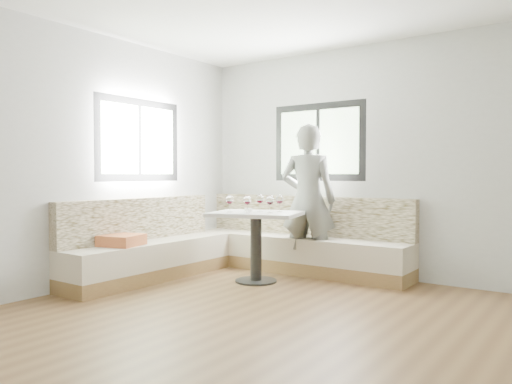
# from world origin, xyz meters

# --- Properties ---
(room) EXTENTS (5.01, 5.01, 2.81)m
(room) POSITION_xyz_m (-0.08, 0.08, 1.41)
(room) COLOR brown
(room) RESTS_ON ground
(banquette) EXTENTS (2.90, 2.80, 0.95)m
(banquette) POSITION_xyz_m (-1.59, 1.62, 0.33)
(banquette) COLOR olive
(banquette) RESTS_ON ground
(table) EXTENTS (1.16, 1.01, 0.80)m
(table) POSITION_xyz_m (-1.13, 1.43, 0.60)
(table) COLOR black
(table) RESTS_ON ground
(person) EXTENTS (0.77, 0.61, 1.84)m
(person) POSITION_xyz_m (-0.83, 2.11, 0.92)
(person) COLOR slate
(person) RESTS_ON ground
(olive_ramekin) EXTENTS (0.09, 0.09, 0.04)m
(olive_ramekin) POSITION_xyz_m (-1.25, 1.45, 0.82)
(olive_ramekin) COLOR white
(olive_ramekin) RESTS_ON table
(wine_glass_a) EXTENTS (0.09, 0.09, 0.20)m
(wine_glass_a) POSITION_xyz_m (-1.33, 1.20, 0.94)
(wine_glass_a) COLOR white
(wine_glass_a) RESTS_ON table
(wine_glass_b) EXTENTS (0.09, 0.09, 0.20)m
(wine_glass_b) POSITION_xyz_m (-1.12, 1.25, 0.94)
(wine_glass_b) COLOR white
(wine_glass_b) RESTS_ON table
(wine_glass_c) EXTENTS (0.09, 0.09, 0.20)m
(wine_glass_c) POSITION_xyz_m (-0.90, 1.37, 0.94)
(wine_glass_c) COLOR white
(wine_glass_c) RESTS_ON table
(wine_glass_d) EXTENTS (0.09, 0.09, 0.20)m
(wine_glass_d) POSITION_xyz_m (-1.14, 1.52, 0.94)
(wine_glass_d) COLOR white
(wine_glass_d) RESTS_ON table
(wine_glass_e) EXTENTS (0.09, 0.09, 0.20)m
(wine_glass_e) POSITION_xyz_m (-0.91, 1.59, 0.94)
(wine_glass_e) COLOR white
(wine_glass_e) RESTS_ON table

